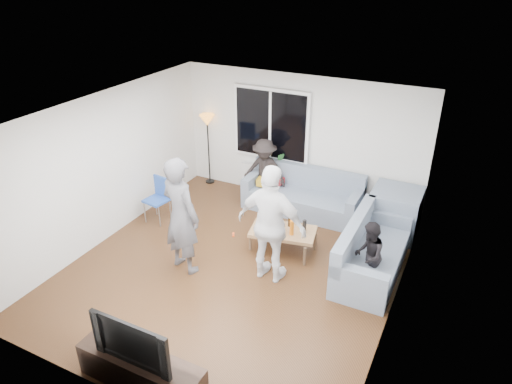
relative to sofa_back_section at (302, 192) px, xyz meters
The scene contains 31 objects.
floor 2.33m from the sofa_back_section, 97.21° to the right, with size 5.00×5.50×0.04m, color #56351C.
ceiling 3.17m from the sofa_back_section, 97.21° to the right, with size 5.00×5.50×0.04m, color white.
wall_back 1.05m from the sofa_back_section, 119.87° to the left, with size 5.00×0.04×2.60m, color silver.
wall_front 5.12m from the sofa_back_section, 93.26° to the right, with size 5.00×0.04×2.60m, color silver.
wall_left 3.71m from the sofa_back_section, 141.04° to the right, with size 0.04×5.50×2.60m, color silver.
wall_right 3.30m from the sofa_back_section, 45.47° to the right, with size 0.04×5.50×2.60m, color silver.
window_frame 1.49m from the sofa_back_section, 154.67° to the left, with size 1.62×0.06×1.47m, color white.
window_glass 1.48m from the sofa_back_section, 156.81° to the left, with size 1.50×0.02×1.35m, color black.
window_mullion 1.48m from the sofa_back_section, 157.36° to the left, with size 0.05×0.03×1.35m, color white.
radiator 0.97m from the sofa_back_section, 156.81° to the left, with size 1.30×0.12×0.62m, color silver.
potted_plant 0.84m from the sofa_back_section, 151.71° to the left, with size 0.21×0.17×0.39m, color #235925.
vase 1.22m from the sofa_back_section, 162.81° to the left, with size 0.18×0.18×0.19m, color silver.
sofa_back_section is the anchor object (origin of this frame).
sofa_right_section 2.19m from the sofa_back_section, 37.74° to the right, with size 0.85×2.00×0.85m, color slate, non-canonical shape.
sofa_corner 1.79m from the sofa_back_section, ahead, with size 0.85×0.85×0.85m, color slate.
cushion_yellow 0.76m from the sofa_back_section, behind, with size 0.38×0.32×0.14m, color #B98B1B.
cushion_red 0.66m from the sofa_back_section, behind, with size 0.36×0.30×0.13m, color maroon.
coffee_table 1.46m from the sofa_back_section, 81.75° to the right, with size 1.10×0.60×0.40m, color #A47E4F.
pitcher 1.52m from the sofa_back_section, 83.56° to the right, with size 0.17×0.17×0.17m, color maroon.
side_chair 2.82m from the sofa_back_section, 146.08° to the right, with size 0.40×0.40×0.86m, color #264DA4, non-canonical shape.
floor_lamp 2.39m from the sofa_back_section, behind, with size 0.32×0.32×1.56m, color orange, non-canonical shape.
player_left 2.85m from the sofa_back_section, 111.49° to the right, with size 0.71×0.47×1.95m, color #4A494E.
player_right 2.30m from the sofa_back_section, 81.23° to the right, with size 1.13×0.47×1.92m, color silver.
spectator_right 2.45m from the sofa_back_section, 44.98° to the right, with size 0.53×0.41×1.09m, color black.
spectator_back 0.88m from the sofa_back_section, behind, with size 0.88×0.51×1.37m, color black.
tv_console 4.78m from the sofa_back_section, 91.76° to the right, with size 1.60×0.40×0.44m, color #2F2117.
television 4.78m from the sofa_back_section, 91.76° to the right, with size 1.04×0.14×0.60m, color black.
bottle_e 1.42m from the sofa_back_section, 67.51° to the right, with size 0.07×0.07×0.22m, color black.
bottle_b 1.56m from the sofa_back_section, 88.58° to the right, with size 0.08×0.08×0.21m, color #267B16.
bottle_c 1.28m from the sofa_back_section, 78.47° to the right, with size 0.07×0.07×0.23m, color black.
bottle_d 1.54m from the sofa_back_section, 75.40° to the right, with size 0.07×0.07×0.26m, color orange.
Camera 1 is at (3.07, -5.37, 4.57)m, focal length 32.51 mm.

